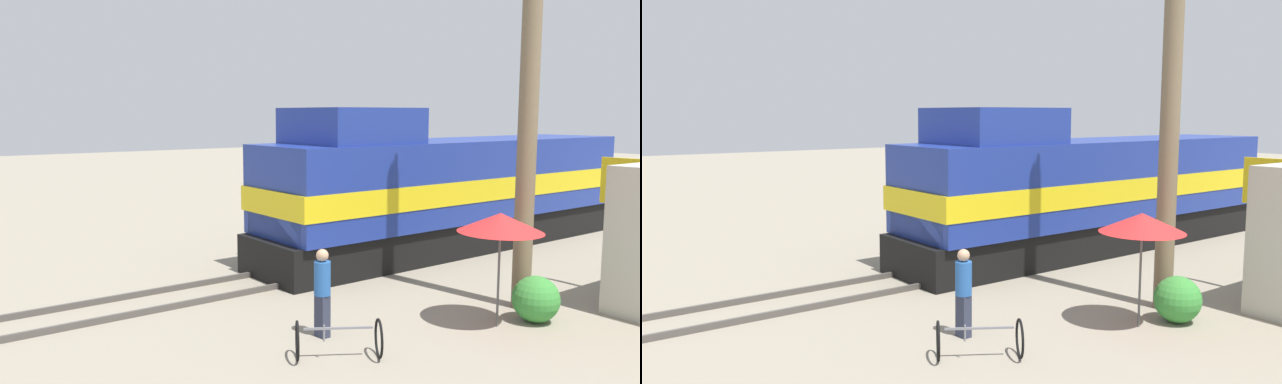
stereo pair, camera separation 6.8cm
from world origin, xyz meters
TOP-DOWN VIEW (x-y plane):
  - ground_plane at (0.00, 0.00)m, footprint 120.00×120.00m
  - rail_near at (-0.72, 0.00)m, footprint 0.08×35.72m
  - rail_far at (0.72, 0.00)m, footprint 0.08×35.72m
  - locomotive at (0.00, 5.08)m, footprint 3.18×15.16m
  - utility_pole at (5.46, 1.69)m, footprint 1.80×0.44m
  - vendor_umbrella at (5.98, 0.14)m, footprint 1.81×1.81m
  - shrub_cluster at (6.29, 1.06)m, footprint 1.03×1.03m
  - person_bystander at (4.23, -3.24)m, footprint 0.34×0.34m
  - bicycle at (5.34, -3.71)m, footprint 1.47×1.73m

SIDE VIEW (x-z plane):
  - ground_plane at x=0.00m, z-range 0.00..0.00m
  - rail_near at x=-0.72m, z-range 0.00..0.15m
  - rail_far at x=0.72m, z-range 0.00..0.15m
  - bicycle at x=5.34m, z-range 0.01..0.76m
  - shrub_cluster at x=6.29m, z-range 0.00..1.03m
  - person_bystander at x=4.23m, z-range 0.09..1.92m
  - locomotive at x=0.00m, z-range -0.35..4.36m
  - vendor_umbrella at x=5.98m, z-range 1.03..3.50m
  - utility_pole at x=5.46m, z-range 0.05..11.64m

